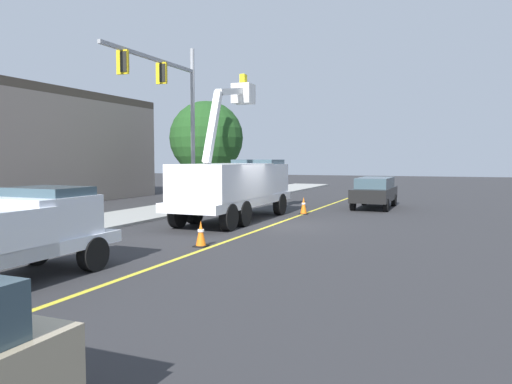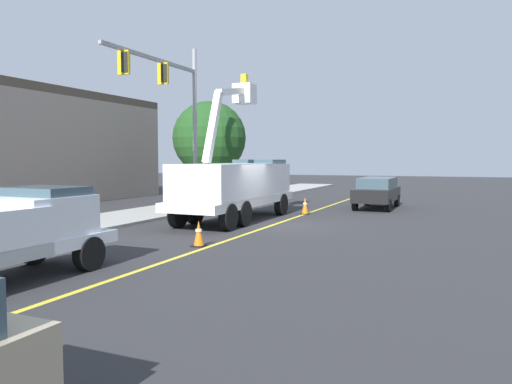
% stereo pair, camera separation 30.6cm
% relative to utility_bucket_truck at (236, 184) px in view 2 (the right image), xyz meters
% --- Properties ---
extents(ground, '(120.00, 120.00, 0.00)m').
position_rel_utility_bucket_truck_xyz_m(ground, '(-0.94, -2.02, -1.61)').
color(ground, '#2D2D30').
extents(sidewalk_far_side, '(60.11, 6.88, 0.12)m').
position_rel_utility_bucket_truck_xyz_m(sidewalk_far_side, '(-0.56, 5.00, -1.55)').
color(sidewalk_far_side, '#9E9E99').
rests_on(sidewalk_far_side, ground).
extents(lane_centre_stripe, '(49.93, 2.89, 0.01)m').
position_rel_utility_bucket_truck_xyz_m(lane_centre_stripe, '(-0.94, -2.02, -1.60)').
color(lane_centre_stripe, yellow).
rests_on(lane_centre_stripe, ground).
extents(utility_bucket_truck, '(8.32, 2.95, 6.65)m').
position_rel_utility_bucket_truck_xyz_m(utility_bucket_truck, '(0.00, 0.00, 0.00)').
color(utility_bucket_truck, white).
rests_on(utility_bucket_truck, ground).
extents(passing_minivan, '(4.90, 2.16, 1.69)m').
position_rel_utility_bucket_truck_xyz_m(passing_minivan, '(7.52, -5.26, -0.63)').
color(passing_minivan, black).
rests_on(passing_minivan, ground).
extents(traffic_cone_mid_front, '(0.40, 0.40, 0.82)m').
position_rel_utility_bucket_truck_xyz_m(traffic_cone_mid_front, '(-6.35, -1.41, -1.21)').
color(traffic_cone_mid_front, black).
rests_on(traffic_cone_mid_front, ground).
extents(traffic_cone_mid_rear, '(0.40, 0.40, 0.85)m').
position_rel_utility_bucket_truck_xyz_m(traffic_cone_mid_rear, '(3.35, -2.27, -1.19)').
color(traffic_cone_mid_rear, black).
rests_on(traffic_cone_mid_rear, ground).
extents(traffic_signal_mast, '(7.30, 0.72, 8.48)m').
position_rel_utility_bucket_truck_xyz_m(traffic_signal_mast, '(1.34, 3.88, 4.04)').
color(traffic_signal_mast, gray).
rests_on(traffic_signal_mast, ground).
extents(street_tree_right, '(4.71, 4.71, 6.41)m').
position_rel_utility_bucket_truck_xyz_m(street_tree_right, '(8.54, 5.44, 2.44)').
color(street_tree_right, brown).
rests_on(street_tree_right, ground).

